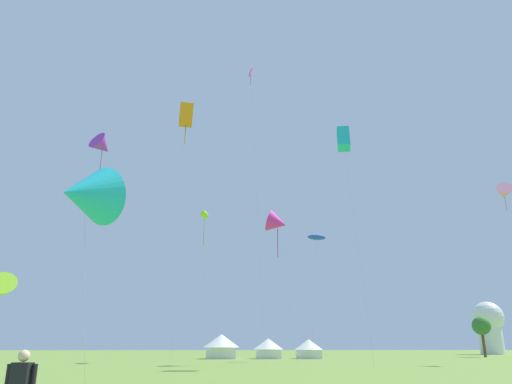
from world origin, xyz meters
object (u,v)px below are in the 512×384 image
kite_orange_box (186,115)px  observatory_dome (489,325)px  kite_lime_parafoil (205,215)px  kite_lime_delta (3,289)px  festival_tent_center (309,348)px  festival_tent_left (221,345)px  kite_magenta_delta (277,223)px  kite_cyan_delta (85,194)px  kite_blue_parafoil (317,237)px  tree_distant_left (481,326)px  kite_cyan_box (343,139)px  kite_magenta_diamond (251,90)px  festival_tent_right (268,347)px  kite_pink_delta (504,193)px  kite_purple_delta (102,146)px

kite_orange_box → observatory_dome: bearing=43.1°
kite_lime_parafoil → observatory_dome: kite_lime_parafoil is taller
kite_lime_delta → festival_tent_center: kite_lime_delta is taller
festival_tent_left → festival_tent_center: 12.59m
kite_magenta_delta → observatory_dome: (50.34, 51.83, -8.66)m
kite_cyan_delta → kite_blue_parafoil: bearing=64.3°
festival_tent_left → tree_distant_left: (42.30, 7.01, 2.94)m
kite_blue_parafoil → festival_tent_center: 17.63m
observatory_dome → tree_distant_left: size_ratio=1.70×
kite_cyan_box → kite_lime_parafoil: bearing=134.3°
kite_lime_delta → kite_lime_parafoil: 24.51m
kite_cyan_box → kite_lime_delta: bearing=177.0°
kite_magenta_diamond → kite_magenta_delta: (3.05, 3.06, -14.59)m
festival_tent_left → observatory_dome: (56.46, 30.82, 4.16)m
kite_orange_box → kite_cyan_delta: bearing=-95.5°
kite_cyan_delta → festival_tent_right: size_ratio=2.47×
kite_blue_parafoil → kite_pink_delta: bearing=-28.1°
kite_blue_parafoil → tree_distant_left: kite_blue_parafoil is taller
festival_tent_center → kite_pink_delta: bearing=-47.7°
kite_purple_delta → kite_cyan_delta: size_ratio=2.93×
kite_pink_delta → kite_cyan_box: kite_cyan_box is taller
kite_lime_delta → kite_purple_delta: bearing=82.5°
kite_magenta_delta → kite_lime_parafoil: kite_lime_parafoil is taller
kite_pink_delta → kite_purple_delta: size_ratio=0.64×
kite_magenta_diamond → kite_pink_delta: kite_magenta_diamond is taller
festival_tent_right → observatory_dome: (49.73, 30.82, 4.48)m
kite_lime_parafoil → kite_blue_parafoil: 14.95m
observatory_dome → kite_magenta_delta: bearing=-134.2°
kite_cyan_box → festival_tent_right: kite_cyan_box is taller
kite_magenta_delta → observatory_dome: bearing=45.8°
kite_pink_delta → kite_cyan_delta: 48.53m
kite_orange_box → festival_tent_left: (3.96, 25.77, -23.28)m
kite_purple_delta → kite_blue_parafoil: bearing=-6.1°
festival_tent_left → kite_pink_delta: bearing=-33.8°
festival_tent_left → kite_lime_delta: bearing=-127.2°
tree_distant_left → kite_purple_delta: bearing=-166.1°
kite_lime_delta → tree_distant_left: kite_lime_delta is taller
kite_lime_delta → kite_blue_parafoil: size_ratio=0.52×
kite_cyan_delta → festival_tent_right: 51.73m
kite_purple_delta → kite_lime_delta: 28.99m
kite_lime_delta → kite_cyan_box: bearing=-3.0°
kite_cyan_delta → kite_lime_parafoil: size_ratio=0.58×
kite_blue_parafoil → tree_distant_left: size_ratio=2.49×
kite_pink_delta → festival_tent_right: kite_pink_delta is taller
festival_tent_right → festival_tent_left: bearing=180.0°
kite_purple_delta → festival_tent_center: (30.01, 7.72, -27.47)m
kite_magenta_delta → kite_lime_parafoil: size_ratio=0.89×
kite_cyan_box → kite_blue_parafoil: kite_cyan_box is taller
kite_pink_delta → observatory_dome: size_ratio=1.82×
kite_blue_parafoil → kite_lime_delta: bearing=-154.6°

